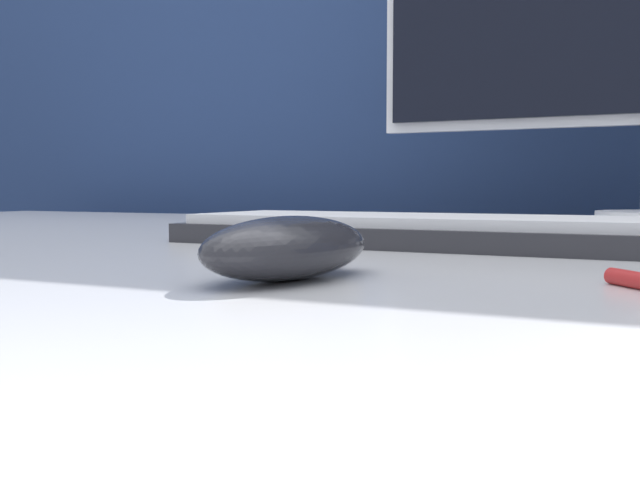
{
  "coord_description": "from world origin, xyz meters",
  "views": [
    {
      "loc": [
        0.17,
        -0.52,
        0.75
      ],
      "look_at": [
        -0.01,
        -0.15,
        0.72
      ],
      "focal_mm": 42.0,
      "sensor_mm": 36.0,
      "label": 1
    }
  ],
  "objects": [
    {
      "name": "partition_panel",
      "position": [
        0.0,
        0.71,
        0.73
      ],
      "size": [
        5.0,
        0.03,
        1.46
      ],
      "color": "navy",
      "rests_on": "ground_plane"
    },
    {
      "name": "computer_mouse_near",
      "position": [
        -0.01,
        -0.19,
        0.72
      ],
      "size": [
        0.07,
        0.13,
        0.03
      ],
      "rotation": [
        0.0,
        0.0,
        -0.11
      ],
      "color": "#232328",
      "rests_on": "desk"
    },
    {
      "name": "keyboard",
      "position": [
        -0.04,
        0.06,
        0.71
      ],
      "size": [
        0.39,
        0.15,
        0.02
      ],
      "rotation": [
        0.0,
        0.0,
        -0.02
      ],
      "color": "#28282D",
      "rests_on": "desk"
    }
  ]
}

